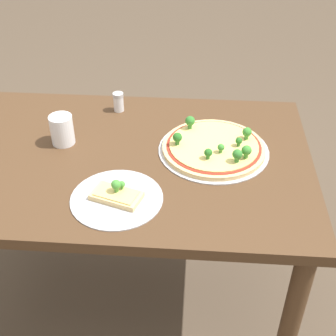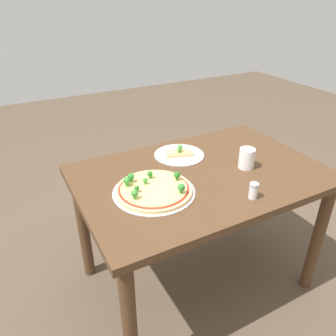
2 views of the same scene
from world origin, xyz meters
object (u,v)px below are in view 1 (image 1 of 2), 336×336
Objects in this scene: dining_table at (129,180)px; condiment_shaker at (119,102)px; drinking_cup at (62,130)px; pizza_tray_whole at (214,147)px; pizza_tray_slice at (116,196)px.

dining_table is 16.58× the size of condiment_shaker.
drinking_cup is 1.41× the size of condiment_shaker.
drinking_cup is 0.27m from condiment_shaker.
pizza_tray_whole reaches higher than pizza_tray_slice.
pizza_tray_whole is at bearing 9.69° from dining_table.
condiment_shaker is at bearing 98.00° from pizza_tray_slice.
pizza_tray_whole is 0.50m from drinking_cup.
pizza_tray_slice is 0.35m from drinking_cup.
drinking_cup reaches higher than pizza_tray_whole.
pizza_tray_whole is 1.36× the size of pizza_tray_slice.
drinking_cup is (-0.22, 0.27, 0.04)m from pizza_tray_slice.
pizza_tray_slice reaches higher than dining_table.
pizza_tray_slice is 0.50m from condiment_shaker.
condiment_shaker reaches higher than dining_table.
pizza_tray_slice is at bearing -137.02° from pizza_tray_whole.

